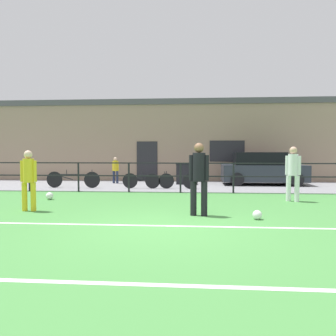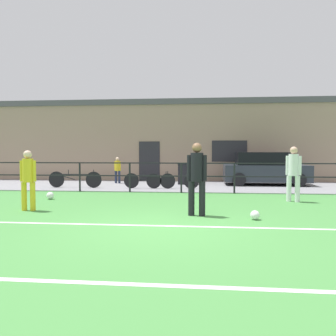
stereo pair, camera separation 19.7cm
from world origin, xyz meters
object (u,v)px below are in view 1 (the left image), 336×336
Objects in this scene: bicycle_parked_0 at (73,179)px; bicycle_parked_1 at (148,180)px; player_goalkeeper at (199,174)px; parked_car_red at (262,169)px; bicycle_parked_2 at (171,181)px; soccer_ball_spare at (257,215)px; player_striker at (29,177)px; player_winger at (293,170)px; spectator_child at (115,168)px; soccer_ball_match at (50,196)px; trash_bin_0 at (183,173)px.

bicycle_parked_0 reaches higher than bicycle_parked_1.
player_goalkeeper reaches higher than parked_car_red.
bicycle_parked_1 reaches higher than bicycle_parked_2.
soccer_ball_spare is 8.57m from parked_car_red.
player_striker is 0.93× the size of player_winger.
spectator_child reaches higher than bicycle_parked_2.
spectator_child is 0.33× the size of parked_car_red.
soccer_ball_match is (-0.38, 2.13, -0.79)m from player_striker.
soccer_ball_match is 1.11× the size of soccer_ball_spare.
bicycle_parked_0 is at bearing 136.83° from soccer_ball_spare.
player_winger is at bearing -32.63° from bicycle_parked_1.
trash_bin_0 reaches higher than bicycle_parked_0.
player_goalkeeper is at bearing -85.09° from trash_bin_0.
player_goalkeeper reaches higher than player_striker.
player_striker reaches higher than parked_car_red.
player_winger reaches higher than soccer_ball_match.
trash_bin_0 is at bearing 78.31° from bicycle_parked_2.
bicycle_parked_1 is (-5.05, 3.23, -0.63)m from player_winger.
trash_bin_0 is at bearing 53.04° from soccer_ball_match.
spectator_child is at bearing 178.10° from trash_bin_0.
player_goalkeeper reaches higher than soccer_ball_spare.
soccer_ball_match is at bearing 161.03° from player_goalkeeper.
spectator_child is 3.63m from bicycle_parked_2.
player_goalkeeper reaches higher than spectator_child.
bicycle_parked_2 is 2.11m from trash_bin_0.
soccer_ball_spare is at bearing -43.17° from bicycle_parked_0.
bicycle_parked_0 reaches higher than bicycle_parked_2.
parked_car_red is at bearing -64.59° from player_winger.
player_striker is 7.78m from spectator_child.
player_striker reaches higher than spectator_child.
spectator_child reaches higher than soccer_ball_match.
player_winger is 7.98× the size of soccer_ball_spare.
bicycle_parked_0 is 2.30× the size of trash_bin_0.
soccer_ball_spare is 0.21× the size of trash_bin_0.
bicycle_parked_2 is (-4.07, 3.23, -0.63)m from player_winger.
soccer_ball_match is at bearing 155.75° from soccer_ball_spare.
player_goalkeeper is at bearing 67.88° from player_winger.
trash_bin_0 is (3.78, 7.66, -0.38)m from player_striker.
soccer_ball_spare is at bearing -7.81° from player_goalkeeper.
soccer_ball_spare is 0.06× the size of parked_car_red.
trash_bin_0 is at bearing -168.46° from spectator_child.
player_goalkeeper is at bearing 164.63° from soccer_ball_spare.
bicycle_parked_2 is at bearing -152.75° from parked_car_red.
bicycle_parked_1 is (1.91, -2.17, -0.39)m from spectator_child.
bicycle_parked_1 reaches higher than soccer_ball_match.
player_goalkeeper reaches higher than player_winger.
parked_car_red is at bearing 78.72° from soccer_ball_spare.
soccer_ball_spare is 6.73m from bicycle_parked_2.
bicycle_parked_2 is (4.22, -0.00, -0.03)m from bicycle_parked_0.
player_winger reaches higher than soccer_ball_spare.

